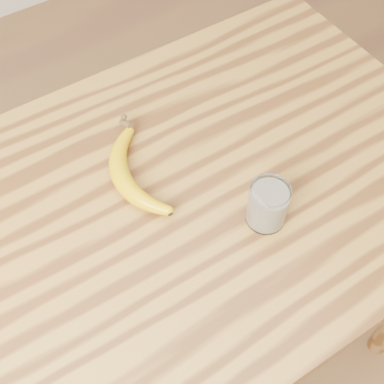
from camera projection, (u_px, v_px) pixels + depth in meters
table at (183, 229)px, 1.16m from camera, size 1.20×0.80×0.90m
smoothie_glass at (268, 205)px, 0.98m from camera, size 0.08×0.08×0.09m
banana at (121, 178)px, 1.05m from camera, size 0.17×0.34×0.04m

